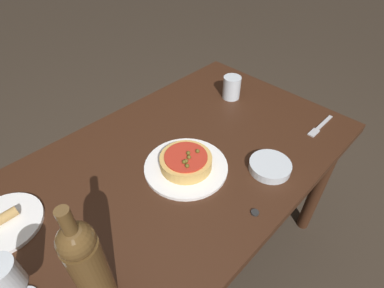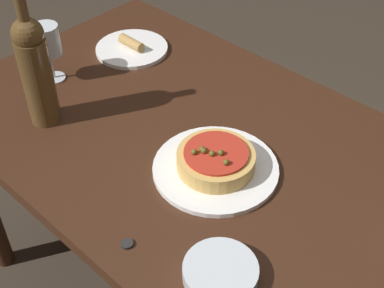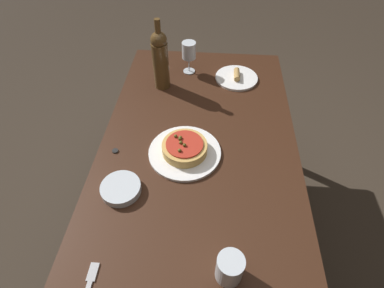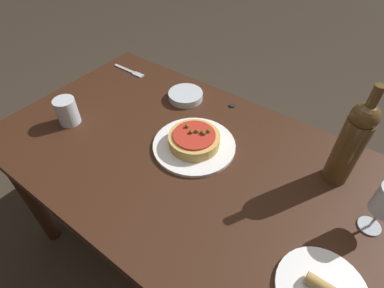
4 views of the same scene
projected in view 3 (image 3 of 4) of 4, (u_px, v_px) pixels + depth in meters
name	position (u px, v px, depth m)	size (l,w,h in m)	color
ground_plane	(197.00, 228.00, 1.72)	(14.00, 14.00, 0.00)	#382D23
dining_table	(198.00, 160.00, 1.26)	(1.43, 0.79, 0.70)	#381E11
dinner_plate	(185.00, 152.00, 1.17)	(0.28, 0.28, 0.01)	white
pizza	(185.00, 147.00, 1.15)	(0.17, 0.17, 0.06)	tan
wine_glass	(189.00, 51.00, 1.47)	(0.07, 0.07, 0.16)	silver
wine_bottle	(160.00, 59.00, 1.37)	(0.08, 0.08, 0.33)	brown
water_cup	(230.00, 268.00, 0.82)	(0.08, 0.08, 0.10)	silver
side_bowl	(121.00, 189.00, 1.05)	(0.14, 0.14, 0.03)	silver
side_plate	(236.00, 77.00, 1.51)	(0.21, 0.21, 0.04)	white
bottle_cap	(115.00, 151.00, 1.18)	(0.02, 0.02, 0.01)	black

